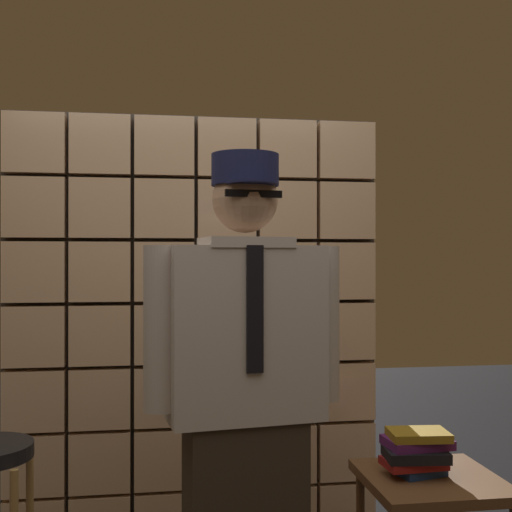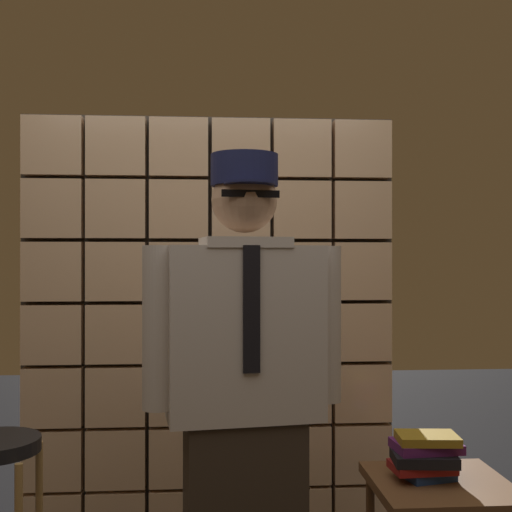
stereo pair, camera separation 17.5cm
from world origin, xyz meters
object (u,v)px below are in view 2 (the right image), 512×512
object	(u,v)px
standing_person	(244,398)
book_stack	(425,455)
side_table	(441,500)
coffee_mug	(425,465)

from	to	relation	value
standing_person	book_stack	distance (m)	0.80
side_table	book_stack	world-z (taller)	book_stack
side_table	book_stack	xyz separation A→B (m)	(-0.05, 0.02, 0.17)
standing_person	coffee_mug	distance (m)	0.83
coffee_mug	side_table	bearing A→B (deg)	-42.71
standing_person	side_table	xyz separation A→B (m)	(0.77, 0.21, -0.45)
book_stack	coffee_mug	world-z (taller)	book_stack
book_stack	coffee_mug	bearing A→B (deg)	72.62
side_table	book_stack	size ratio (longest dim) A/B	1.96
coffee_mug	book_stack	bearing A→B (deg)	-107.38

